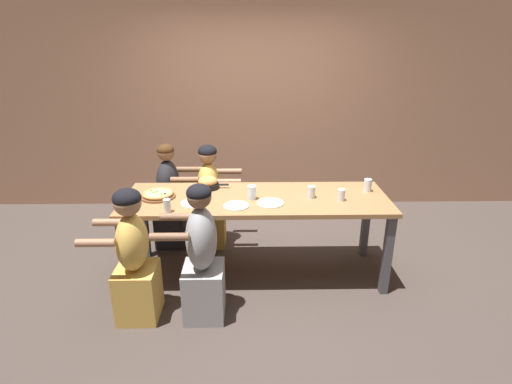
{
  "coord_description": "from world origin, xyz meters",
  "views": [
    {
      "loc": [
        -0.06,
        -3.36,
        2.14
      ],
      "look_at": [
        0.0,
        0.0,
        0.84
      ],
      "focal_mm": 28.0,
      "sensor_mm": 36.0,
      "label": 1
    }
  ],
  "objects_px": {
    "empty_plate_a": "(236,206)",
    "drinking_glass_c": "(167,206)",
    "empty_plate_b": "(270,203)",
    "drinking_glass_e": "(368,186)",
    "diner_near_left": "(134,260)",
    "pizza_board_main": "(158,195)",
    "diner_far_midleft": "(210,200)",
    "drinking_glass_b": "(311,193)",
    "diner_near_midleft": "(202,259)",
    "drinking_glass_d": "(341,196)",
    "empty_plate_c": "(194,203)",
    "skillet_bowl": "(208,183)",
    "diner_far_left": "(170,201)",
    "drinking_glass_a": "(252,193)"
  },
  "relations": [
    {
      "from": "drinking_glass_d",
      "to": "diner_near_midleft",
      "type": "distance_m",
      "value": 1.34
    },
    {
      "from": "empty_plate_a",
      "to": "diner_near_midleft",
      "type": "height_order",
      "value": "diner_near_midleft"
    },
    {
      "from": "empty_plate_a",
      "to": "drinking_glass_c",
      "type": "bearing_deg",
      "value": -169.07
    },
    {
      "from": "skillet_bowl",
      "to": "drinking_glass_d",
      "type": "height_order",
      "value": "skillet_bowl"
    },
    {
      "from": "skillet_bowl",
      "to": "empty_plate_c",
      "type": "height_order",
      "value": "skillet_bowl"
    },
    {
      "from": "pizza_board_main",
      "to": "diner_far_midleft",
      "type": "height_order",
      "value": "diner_far_midleft"
    },
    {
      "from": "drinking_glass_d",
      "to": "drinking_glass_e",
      "type": "distance_m",
      "value": 0.37
    },
    {
      "from": "empty_plate_c",
      "to": "drinking_glass_e",
      "type": "xyz_separation_m",
      "value": [
        1.59,
        0.27,
        0.05
      ]
    },
    {
      "from": "empty_plate_a",
      "to": "diner_near_left",
      "type": "bearing_deg",
      "value": -152.72
    },
    {
      "from": "drinking_glass_c",
      "to": "diner_near_midleft",
      "type": "relative_size",
      "value": 0.1
    },
    {
      "from": "drinking_glass_a",
      "to": "diner_near_midleft",
      "type": "relative_size",
      "value": 0.11
    },
    {
      "from": "empty_plate_b",
      "to": "drinking_glass_e",
      "type": "xyz_separation_m",
      "value": [
        0.93,
        0.29,
        0.05
      ]
    },
    {
      "from": "drinking_glass_a",
      "to": "drinking_glass_c",
      "type": "relative_size",
      "value": 1.11
    },
    {
      "from": "pizza_board_main",
      "to": "drinking_glass_d",
      "type": "relative_size",
      "value": 2.96
    },
    {
      "from": "diner_near_midleft",
      "to": "drinking_glass_e",
      "type": "bearing_deg",
      "value": -63.06
    },
    {
      "from": "empty_plate_c",
      "to": "drinking_glass_e",
      "type": "height_order",
      "value": "drinking_glass_e"
    },
    {
      "from": "empty_plate_c",
      "to": "diner_near_midleft",
      "type": "height_order",
      "value": "diner_near_midleft"
    },
    {
      "from": "empty_plate_b",
      "to": "pizza_board_main",
      "type": "bearing_deg",
      "value": 170.53
    },
    {
      "from": "empty_plate_c",
      "to": "drinking_glass_a",
      "type": "distance_m",
      "value": 0.51
    },
    {
      "from": "empty_plate_b",
      "to": "empty_plate_c",
      "type": "relative_size",
      "value": 0.99
    },
    {
      "from": "empty_plate_a",
      "to": "drinking_glass_e",
      "type": "height_order",
      "value": "drinking_glass_e"
    },
    {
      "from": "empty_plate_a",
      "to": "empty_plate_b",
      "type": "relative_size",
      "value": 0.93
    },
    {
      "from": "empty_plate_c",
      "to": "empty_plate_a",
      "type": "bearing_deg",
      "value": -10.7
    },
    {
      "from": "empty_plate_a",
      "to": "drinking_glass_b",
      "type": "xyz_separation_m",
      "value": [
        0.67,
        0.19,
        0.04
      ]
    },
    {
      "from": "pizza_board_main",
      "to": "diner_near_left",
      "type": "relative_size",
      "value": 0.28
    },
    {
      "from": "skillet_bowl",
      "to": "drinking_glass_e",
      "type": "bearing_deg",
      "value": -4.15
    },
    {
      "from": "diner_near_midleft",
      "to": "empty_plate_a",
      "type": "bearing_deg",
      "value": -32.6
    },
    {
      "from": "skillet_bowl",
      "to": "drinking_glass_a",
      "type": "height_order",
      "value": "drinking_glass_a"
    },
    {
      "from": "drinking_glass_b",
      "to": "diner_near_left",
      "type": "relative_size",
      "value": 0.1
    },
    {
      "from": "empty_plate_a",
      "to": "diner_near_midleft",
      "type": "bearing_deg",
      "value": -122.6
    },
    {
      "from": "skillet_bowl",
      "to": "diner_far_left",
      "type": "relative_size",
      "value": 0.27
    },
    {
      "from": "empty_plate_c",
      "to": "drinking_glass_c",
      "type": "distance_m",
      "value": 0.27
    },
    {
      "from": "empty_plate_a",
      "to": "diner_near_left",
      "type": "xyz_separation_m",
      "value": [
        -0.79,
        -0.41,
        -0.28
      ]
    },
    {
      "from": "pizza_board_main",
      "to": "empty_plate_a",
      "type": "relative_size",
      "value": 1.44
    },
    {
      "from": "drinking_glass_d",
      "to": "empty_plate_c",
      "type": "bearing_deg",
      "value": -177.69
    },
    {
      "from": "drinking_glass_a",
      "to": "diner_near_midleft",
      "type": "height_order",
      "value": "diner_near_midleft"
    },
    {
      "from": "empty_plate_c",
      "to": "diner_far_midleft",
      "type": "xyz_separation_m",
      "value": [
        0.05,
        0.76,
        -0.29
      ]
    },
    {
      "from": "empty_plate_c",
      "to": "drinking_glass_b",
      "type": "height_order",
      "value": "drinking_glass_b"
    },
    {
      "from": "drinking_glass_d",
      "to": "empty_plate_a",
      "type": "bearing_deg",
      "value": -172.53
    },
    {
      "from": "pizza_board_main",
      "to": "drinking_glass_b",
      "type": "distance_m",
      "value": 1.39
    },
    {
      "from": "drinking_glass_a",
      "to": "drinking_glass_d",
      "type": "distance_m",
      "value": 0.79
    },
    {
      "from": "empty_plate_c",
      "to": "drinking_glass_e",
      "type": "distance_m",
      "value": 1.61
    },
    {
      "from": "pizza_board_main",
      "to": "empty_plate_b",
      "type": "height_order",
      "value": "pizza_board_main"
    },
    {
      "from": "diner_near_midleft",
      "to": "diner_near_left",
      "type": "bearing_deg",
      "value": 90.0
    },
    {
      "from": "drinking_glass_d",
      "to": "diner_far_left",
      "type": "relative_size",
      "value": 0.09
    },
    {
      "from": "pizza_board_main",
      "to": "drinking_glass_e",
      "type": "bearing_deg",
      "value": 3.55
    },
    {
      "from": "drinking_glass_e",
      "to": "diner_near_midleft",
      "type": "xyz_separation_m",
      "value": [
        -1.48,
        -0.75,
        -0.32
      ]
    },
    {
      "from": "empty_plate_b",
      "to": "diner_near_midleft",
      "type": "relative_size",
      "value": 0.2
    },
    {
      "from": "skillet_bowl",
      "to": "drinking_glass_d",
      "type": "bearing_deg",
      "value": -15.36
    },
    {
      "from": "drinking_glass_c",
      "to": "drinking_glass_b",
      "type": "bearing_deg",
      "value": 13.61
    }
  ]
}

